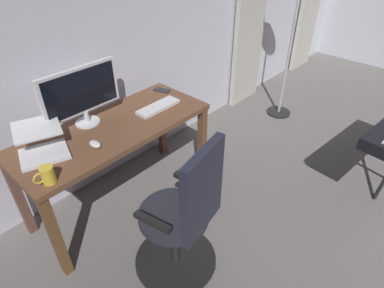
% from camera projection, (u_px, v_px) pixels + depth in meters
% --- Properties ---
extents(curtain_right_panel, '(0.53, 0.06, 2.43)m').
position_uv_depth(curtain_right_panel, '(253.00, 0.00, 3.60)').
color(curtain_right_panel, '#B9B4AA').
rests_on(curtain_right_panel, ground).
extents(desk, '(1.47, 0.60, 0.74)m').
position_uv_depth(desk, '(115.00, 138.00, 2.42)').
color(desk, brown).
rests_on(desk, ground).
extents(office_chair, '(0.56, 0.56, 1.06)m').
position_uv_depth(office_chair, '(183.00, 221.00, 1.97)').
color(office_chair, black).
rests_on(office_chair, ground).
extents(computer_monitor, '(0.59, 0.18, 0.43)m').
position_uv_depth(computer_monitor, '(81.00, 93.00, 2.26)').
color(computer_monitor, silver).
rests_on(computer_monitor, desk).
extents(computer_keyboard, '(0.37, 0.12, 0.02)m').
position_uv_depth(computer_keyboard, '(158.00, 107.00, 2.57)').
color(computer_keyboard, silver).
rests_on(computer_keyboard, desk).
extents(laptop, '(0.39, 0.43, 0.16)m').
position_uv_depth(laptop, '(41.00, 145.00, 2.07)').
color(laptop, silver).
rests_on(laptop, desk).
extents(computer_mouse, '(0.06, 0.10, 0.04)m').
position_uv_depth(computer_mouse, '(95.00, 144.00, 2.15)').
color(computer_mouse, silver).
rests_on(computer_mouse, desk).
extents(cell_phone_by_monitor, '(0.11, 0.16, 0.01)m').
position_uv_depth(cell_phone_by_monitor, '(162.00, 90.00, 2.83)').
color(cell_phone_by_monitor, '#232328').
rests_on(cell_phone_by_monitor, desk).
extents(mug_tea, '(0.13, 0.08, 0.11)m').
position_uv_depth(mug_tea, '(47.00, 175.00, 1.83)').
color(mug_tea, gold).
rests_on(mug_tea, desk).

